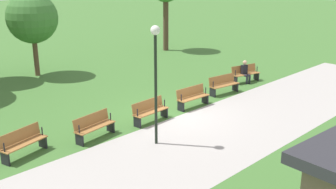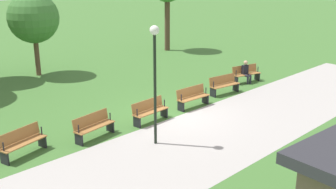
{
  "view_description": "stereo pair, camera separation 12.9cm",
  "coord_description": "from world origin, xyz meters",
  "px_view_note": "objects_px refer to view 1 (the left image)",
  "views": [
    {
      "loc": [
        11.6,
        11.28,
        6.05
      ],
      "look_at": [
        0.0,
        -0.34,
        0.8
      ],
      "focal_mm": 43.85,
      "sensor_mm": 36.0,
      "label": 1
    },
    {
      "loc": [
        11.5,
        11.37,
        6.05
      ],
      "look_at": [
        0.0,
        -0.34,
        0.8
      ],
      "focal_mm": 43.85,
      "sensor_mm": 36.0,
      "label": 2
    }
  ],
  "objects_px": {
    "bench_3": "(150,111)",
    "bench_0": "(245,73)",
    "bench_1": "(223,84)",
    "person_seated": "(245,71)",
    "bench_2": "(192,97)",
    "bench_4": "(94,126)",
    "bench_5": "(23,142)",
    "tree_0": "(32,18)",
    "lamp_post": "(156,64)"
  },
  "relations": [
    {
      "from": "bench_1",
      "to": "person_seated",
      "type": "relative_size",
      "value": 1.41
    },
    {
      "from": "bench_2",
      "to": "person_seated",
      "type": "bearing_deg",
      "value": -170.32
    },
    {
      "from": "bench_3",
      "to": "tree_0",
      "type": "bearing_deg",
      "value": -94.61
    },
    {
      "from": "bench_1",
      "to": "lamp_post",
      "type": "distance_m",
      "value": 7.03
    },
    {
      "from": "bench_3",
      "to": "lamp_post",
      "type": "bearing_deg",
      "value": 50.77
    },
    {
      "from": "bench_0",
      "to": "bench_5",
      "type": "xyz_separation_m",
      "value": [
        12.56,
        -0.0,
        0.0
      ]
    },
    {
      "from": "bench_5",
      "to": "bench_1",
      "type": "bearing_deg",
      "value": 163.92
    },
    {
      "from": "bench_4",
      "to": "person_seated",
      "type": "xyz_separation_m",
      "value": [
        -9.91,
        -0.36,
        0.17
      ]
    },
    {
      "from": "bench_4",
      "to": "lamp_post",
      "type": "relative_size",
      "value": 0.41
    },
    {
      "from": "tree_0",
      "to": "person_seated",
      "type": "bearing_deg",
      "value": 127.52
    },
    {
      "from": "bench_1",
      "to": "bench_3",
      "type": "bearing_deg",
      "value": 10.72
    },
    {
      "from": "bench_4",
      "to": "bench_5",
      "type": "bearing_deg",
      "value": -18.72
    },
    {
      "from": "bench_1",
      "to": "person_seated",
      "type": "xyz_separation_m",
      "value": [
        -2.34,
        -0.36,
        0.17
      ]
    },
    {
      "from": "bench_1",
      "to": "bench_2",
      "type": "xyz_separation_m",
      "value": [
        2.52,
        0.24,
        0.0
      ]
    },
    {
      "from": "bench_0",
      "to": "bench_3",
      "type": "bearing_deg",
      "value": 18.75
    },
    {
      "from": "bench_3",
      "to": "tree_0",
      "type": "distance_m",
      "value": 10.18
    },
    {
      "from": "bench_0",
      "to": "bench_1",
      "type": "relative_size",
      "value": 1.01
    },
    {
      "from": "bench_1",
      "to": "lamp_post",
      "type": "xyz_separation_m",
      "value": [
        6.31,
        1.93,
        2.41
      ]
    },
    {
      "from": "bench_0",
      "to": "bench_4",
      "type": "xyz_separation_m",
      "value": [
        10.07,
        0.47,
        0.0
      ]
    },
    {
      "from": "bench_2",
      "to": "bench_3",
      "type": "distance_m",
      "value": 2.53
    },
    {
      "from": "bench_3",
      "to": "bench_0",
      "type": "bearing_deg",
      "value": -177.34
    },
    {
      "from": "bench_5",
      "to": "person_seated",
      "type": "xyz_separation_m",
      "value": [
        -12.4,
        0.11,
        0.17
      ]
    },
    {
      "from": "bench_0",
      "to": "bench_3",
      "type": "height_order",
      "value": "same"
    },
    {
      "from": "bench_1",
      "to": "bench_0",
      "type": "bearing_deg",
      "value": -161.28
    },
    {
      "from": "bench_3",
      "to": "bench_1",
      "type": "bearing_deg",
      "value": 179.99
    },
    {
      "from": "bench_2",
      "to": "bench_3",
      "type": "height_order",
      "value": "same"
    },
    {
      "from": "person_seated",
      "to": "tree_0",
      "type": "height_order",
      "value": "tree_0"
    },
    {
      "from": "person_seated",
      "to": "bench_1",
      "type": "bearing_deg",
      "value": 22.19
    },
    {
      "from": "bench_0",
      "to": "lamp_post",
      "type": "bearing_deg",
      "value": 28.66
    },
    {
      "from": "bench_0",
      "to": "bench_2",
      "type": "xyz_separation_m",
      "value": [
        5.01,
        0.7,
        0.0
      ]
    },
    {
      "from": "person_seated",
      "to": "tree_0",
      "type": "xyz_separation_m",
      "value": [
        7.06,
        -9.2,
        2.58
      ]
    },
    {
      "from": "bench_0",
      "to": "bench_2",
      "type": "bearing_deg",
      "value": 21.42
    },
    {
      "from": "bench_0",
      "to": "person_seated",
      "type": "distance_m",
      "value": 0.25
    },
    {
      "from": "person_seated",
      "to": "bench_4",
      "type": "bearing_deg",
      "value": 15.5
    },
    {
      "from": "bench_1",
      "to": "bench_5",
      "type": "distance_m",
      "value": 10.08
    },
    {
      "from": "bench_5",
      "to": "tree_0",
      "type": "xyz_separation_m",
      "value": [
        -5.34,
        -9.09,
        2.75
      ]
    },
    {
      "from": "bench_5",
      "to": "tree_0",
      "type": "height_order",
      "value": "tree_0"
    },
    {
      "from": "bench_5",
      "to": "lamp_post",
      "type": "bearing_deg",
      "value": 134.03
    },
    {
      "from": "bench_4",
      "to": "person_seated",
      "type": "distance_m",
      "value": 9.92
    },
    {
      "from": "bench_1",
      "to": "bench_4",
      "type": "height_order",
      "value": "same"
    },
    {
      "from": "bench_2",
      "to": "lamp_post",
      "type": "relative_size",
      "value": 0.4
    },
    {
      "from": "bench_1",
      "to": "bench_4",
      "type": "distance_m",
      "value": 7.58
    },
    {
      "from": "bench_2",
      "to": "bench_4",
      "type": "xyz_separation_m",
      "value": [
        5.06,
        -0.24,
        0.0
      ]
    },
    {
      "from": "bench_4",
      "to": "tree_0",
      "type": "distance_m",
      "value": 10.35
    },
    {
      "from": "bench_2",
      "to": "tree_0",
      "type": "relative_size",
      "value": 0.36
    },
    {
      "from": "lamp_post",
      "to": "bench_2",
      "type": "bearing_deg",
      "value": -155.92
    },
    {
      "from": "bench_3",
      "to": "person_seated",
      "type": "height_order",
      "value": "person_seated"
    },
    {
      "from": "bench_2",
      "to": "bench_5",
      "type": "xyz_separation_m",
      "value": [
        7.54,
        -0.7,
        0.0
      ]
    },
    {
      "from": "bench_5",
      "to": "tree_0",
      "type": "distance_m",
      "value": 10.89
    },
    {
      "from": "bench_3",
      "to": "lamp_post",
      "type": "xyz_separation_m",
      "value": [
        1.25,
        1.69,
        2.41
      ]
    }
  ]
}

